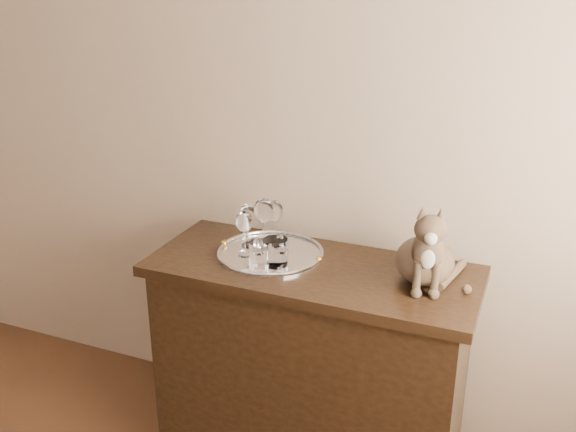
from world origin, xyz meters
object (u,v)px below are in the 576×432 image
tray (270,254)px  tumbler_a (276,252)px  wine_glass_c (245,233)px  wine_glass_d (264,224)px  tumbler_b (260,254)px  wine_glass_a (248,225)px  cat (426,240)px  sideboard (310,366)px  wine_glass_b (275,221)px

tray → tumbler_a: 0.11m
wine_glass_c → wine_glass_d: bearing=58.9°
tray → wine_glass_d: bearing=141.1°
tumbler_b → tumbler_a: bearing=25.8°
wine_glass_c → wine_glass_a: bearing=106.4°
wine_glass_d → tumbler_a: (0.10, -0.11, -0.05)m
wine_glass_d → cat: (0.61, -0.02, 0.04)m
wine_glass_a → wine_glass_d: bearing=-3.0°
wine_glass_c → tumbler_b: 0.12m
cat → tumbler_a: bearing=176.1°
wine_glass_c → wine_glass_d: (0.05, 0.07, 0.02)m
sideboard → tray: bearing=170.5°
tumbler_a → tumbler_b: (-0.05, -0.02, -0.01)m
sideboard → cat: cat is taller
tray → tumbler_b: size_ratio=4.48×
wine_glass_b → tumbler_a: size_ratio=1.72×
cat → tray: bearing=166.9°
wine_glass_c → cat: bearing=4.4°
tumbler_b → cat: (0.57, 0.11, 0.10)m
tray → wine_glass_a: bearing=161.8°
sideboard → wine_glass_b: size_ratio=7.04×
wine_glass_a → wine_glass_b: (0.08, 0.07, 0.00)m
tray → wine_glass_c: bearing=-153.1°
tray → tumbler_a: tumbler_a is taller
wine_glass_c → tumbler_b: wine_glass_c is taller
tray → wine_glass_d: size_ratio=1.97×
tray → tumbler_b: (0.01, -0.11, 0.05)m
tumbler_b → wine_glass_b: bearing=99.7°
tray → wine_glass_d: wine_glass_d is taller
wine_glass_b → tumbler_b: (0.04, -0.21, -0.04)m
tray → sideboard: bearing=-9.5°
tray → tumbler_b: 0.12m
wine_glass_d → wine_glass_b: bearing=82.4°
wine_glass_b → cat: (0.60, -0.10, 0.06)m
tray → cat: (0.57, 0.01, 0.15)m
wine_glass_c → tumbler_a: size_ratio=1.73×
wine_glass_b → wine_glass_d: bearing=-97.6°
wine_glass_b → wine_glass_d: wine_glass_d is taller
sideboard → wine_glass_c: (-0.26, -0.01, 0.52)m
sideboard → tumbler_b: bearing=-155.7°
tray → wine_glass_b: wine_glass_b is taller
sideboard → tray: 0.47m
wine_glass_c → tumbler_a: wine_glass_c is taller
sideboard → tumbler_b: 0.51m
wine_glass_b → cat: size_ratio=0.55×
tray → wine_glass_b: size_ratio=2.35×
wine_glass_b → wine_glass_c: (-0.06, -0.15, 0.00)m
tray → cat: bearing=0.8°
wine_glass_d → tumbler_a: bearing=-49.6°
tray → tumbler_a: bearing=-55.0°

